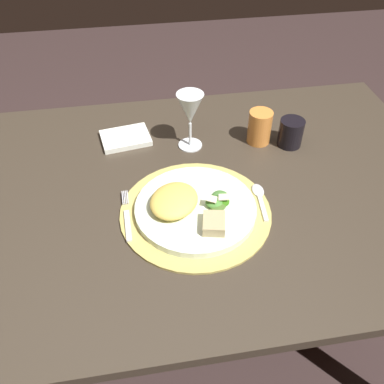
{
  "coord_description": "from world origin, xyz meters",
  "views": [
    {
      "loc": [
        -0.09,
        -0.75,
        1.43
      ],
      "look_at": [
        0.02,
        -0.04,
        0.76
      ],
      "focal_mm": 38.69,
      "sensor_mm": 36.0,
      "label": 1
    }
  ],
  "objects_px": {
    "napkin": "(126,138)",
    "wine_glass": "(190,111)",
    "spoon": "(259,195)",
    "dinner_plate": "(196,208)",
    "dark_tumbler": "(291,133)",
    "amber_tumbler": "(260,127)",
    "dining_table": "(181,220)",
    "fork": "(127,217)"
  },
  "relations": [
    {
      "from": "napkin",
      "to": "wine_glass",
      "type": "distance_m",
      "value": 0.21
    },
    {
      "from": "dining_table",
      "to": "napkin",
      "type": "xyz_separation_m",
      "value": [
        -0.12,
        0.23,
        0.12
      ]
    },
    {
      "from": "napkin",
      "to": "wine_glass",
      "type": "height_order",
      "value": "wine_glass"
    },
    {
      "from": "wine_glass",
      "to": "spoon",
      "type": "bearing_deg",
      "value": -60.94
    },
    {
      "from": "spoon",
      "to": "wine_glass",
      "type": "relative_size",
      "value": 0.78
    },
    {
      "from": "fork",
      "to": "amber_tumbler",
      "type": "bearing_deg",
      "value": 33.05
    },
    {
      "from": "wine_glass",
      "to": "dark_tumbler",
      "type": "bearing_deg",
      "value": -7.95
    },
    {
      "from": "dinner_plate",
      "to": "napkin",
      "type": "height_order",
      "value": "dinner_plate"
    },
    {
      "from": "dining_table",
      "to": "wine_glass",
      "type": "bearing_deg",
      "value": 72.98
    },
    {
      "from": "fork",
      "to": "dinner_plate",
      "type": "bearing_deg",
      "value": -1.13
    },
    {
      "from": "napkin",
      "to": "dark_tumbler",
      "type": "bearing_deg",
      "value": -11.71
    },
    {
      "from": "dinner_plate",
      "to": "dark_tumbler",
      "type": "bearing_deg",
      "value": 36.2
    },
    {
      "from": "amber_tumbler",
      "to": "dark_tumbler",
      "type": "distance_m",
      "value": 0.09
    },
    {
      "from": "dining_table",
      "to": "wine_glass",
      "type": "height_order",
      "value": "wine_glass"
    },
    {
      "from": "napkin",
      "to": "dark_tumbler",
      "type": "relative_size",
      "value": 1.72
    },
    {
      "from": "napkin",
      "to": "wine_glass",
      "type": "bearing_deg",
      "value": -17.34
    },
    {
      "from": "napkin",
      "to": "dining_table",
      "type": "bearing_deg",
      "value": -61.44
    },
    {
      "from": "dining_table",
      "to": "amber_tumbler",
      "type": "height_order",
      "value": "amber_tumbler"
    },
    {
      "from": "dining_table",
      "to": "amber_tumbler",
      "type": "xyz_separation_m",
      "value": [
        0.24,
        0.16,
        0.16
      ]
    },
    {
      "from": "napkin",
      "to": "wine_glass",
      "type": "xyz_separation_m",
      "value": [
        0.18,
        -0.05,
        0.1
      ]
    },
    {
      "from": "spoon",
      "to": "dining_table",
      "type": "bearing_deg",
      "value": 161.06
    },
    {
      "from": "spoon",
      "to": "napkin",
      "type": "xyz_separation_m",
      "value": [
        -0.31,
        0.29,
        -0.0
      ]
    },
    {
      "from": "spoon",
      "to": "wine_glass",
      "type": "height_order",
      "value": "wine_glass"
    },
    {
      "from": "dinner_plate",
      "to": "dark_tumbler",
      "type": "height_order",
      "value": "dark_tumbler"
    },
    {
      "from": "dinner_plate",
      "to": "amber_tumbler",
      "type": "relative_size",
      "value": 2.98
    },
    {
      "from": "wine_glass",
      "to": "dark_tumbler",
      "type": "xyz_separation_m",
      "value": [
        0.27,
        -0.04,
        -0.07
      ]
    },
    {
      "from": "napkin",
      "to": "amber_tumbler",
      "type": "relative_size",
      "value": 1.42
    },
    {
      "from": "dinner_plate",
      "to": "fork",
      "type": "relative_size",
      "value": 1.75
    },
    {
      "from": "wine_glass",
      "to": "dark_tumbler",
      "type": "height_order",
      "value": "wine_glass"
    },
    {
      "from": "fork",
      "to": "amber_tumbler",
      "type": "relative_size",
      "value": 1.7
    },
    {
      "from": "fork",
      "to": "dark_tumbler",
      "type": "bearing_deg",
      "value": 25.38
    },
    {
      "from": "spoon",
      "to": "amber_tumbler",
      "type": "height_order",
      "value": "amber_tumbler"
    },
    {
      "from": "dinner_plate",
      "to": "wine_glass",
      "type": "relative_size",
      "value": 1.74
    },
    {
      "from": "amber_tumbler",
      "to": "dinner_plate",
      "type": "bearing_deg",
      "value": -131.58
    },
    {
      "from": "spoon",
      "to": "napkin",
      "type": "bearing_deg",
      "value": 136.62
    },
    {
      "from": "dark_tumbler",
      "to": "dinner_plate",
      "type": "bearing_deg",
      "value": -143.8
    },
    {
      "from": "fork",
      "to": "napkin",
      "type": "height_order",
      "value": "napkin"
    },
    {
      "from": "wine_glass",
      "to": "fork",
      "type": "bearing_deg",
      "value": -126.09
    },
    {
      "from": "dining_table",
      "to": "spoon",
      "type": "height_order",
      "value": "spoon"
    },
    {
      "from": "wine_glass",
      "to": "amber_tumbler",
      "type": "relative_size",
      "value": 1.71
    },
    {
      "from": "dinner_plate",
      "to": "fork",
      "type": "height_order",
      "value": "dinner_plate"
    },
    {
      "from": "fork",
      "to": "spoon",
      "type": "relative_size",
      "value": 1.27
    }
  ]
}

